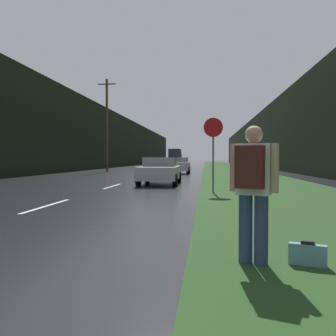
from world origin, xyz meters
The scene contains 14 objects.
grass_verge centered at (7.16, 40.00, 0.01)m, with size 6.00×240.00×0.02m, color #26471E.
lane_stripe_b centered at (0.00, 7.95, 0.00)m, with size 0.12×3.00×0.01m, color silver.
lane_stripe_c centered at (0.00, 14.95, 0.00)m, with size 0.12×3.00×0.01m, color silver.
lane_stripe_d centered at (0.00, 21.95, 0.00)m, with size 0.12×3.00×0.01m, color silver.
lane_stripe_e centered at (0.00, 28.95, 0.00)m, with size 0.12×3.00×0.01m, color silver.
treeline_far_side centered at (-10.16, 50.00, 4.16)m, with size 2.00×140.00×8.33m, color black.
treeline_near_side centered at (13.16, 50.00, 4.01)m, with size 2.00×140.00×8.02m, color black.
utility_pole_far centered at (-5.44, 33.24, 4.75)m, with size 1.80×0.24×9.24m.
stop_sign centered at (4.68, 12.05, 1.79)m, with size 0.73×0.07×2.86m.
hitchhiker_with_backpack centered at (4.97, 2.89, 0.99)m, with size 0.57×0.51×1.72m.
suitcase centered at (5.63, 2.92, 0.15)m, with size 0.45×0.24×0.32m.
car_passing_near centered at (2.08, 16.53, 0.70)m, with size 1.96×4.22×1.37m.
car_passing_far centered at (2.08, 29.26, 0.72)m, with size 1.90×4.14×1.41m.
delivery_truck centered at (-2.08, 74.55, 1.75)m, with size 2.43×8.36×3.31m.
Camera 1 is at (4.40, -1.53, 1.32)m, focal length 38.00 mm.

